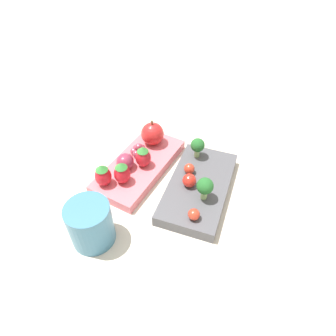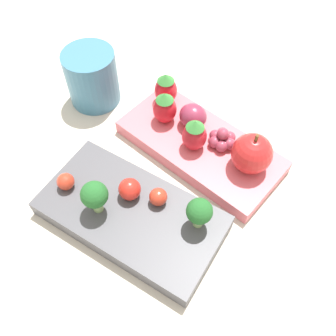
{
  "view_description": "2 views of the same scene",
  "coord_description": "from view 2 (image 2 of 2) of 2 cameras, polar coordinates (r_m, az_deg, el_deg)",
  "views": [
    {
      "loc": [
        0.37,
        0.19,
        0.44
      ],
      "look_at": [
        -0.01,
        0.0,
        0.03
      ],
      "focal_mm": 32.0,
      "sensor_mm": 36.0,
      "label": 1
    },
    {
      "loc": [
        -0.17,
        0.2,
        0.4
      ],
      "look_at": [
        -0.01,
        0.0,
        0.03
      ],
      "focal_mm": 40.0,
      "sensor_mm": 36.0,
      "label": 2
    }
  ],
  "objects": [
    {
      "name": "cherry_tomato_2",
      "position": [
        0.43,
        -5.86,
        -3.22
      ],
      "size": [
        0.03,
        0.03,
        0.03
      ],
      "color": "red",
      "rests_on": "bento_box_savoury"
    },
    {
      "name": "broccoli_floret_0",
      "position": [
        0.4,
        4.8,
        -6.69
      ],
      "size": [
        0.03,
        0.03,
        0.04
      ],
      "color": "#93B770",
      "rests_on": "bento_box_savoury"
    },
    {
      "name": "grape_cluster",
      "position": [
        0.48,
        8.26,
        4.41
      ],
      "size": [
        0.04,
        0.03,
        0.03
      ],
      "color": "#93384C",
      "rests_on": "bento_box_fruit"
    },
    {
      "name": "bento_box_savoury",
      "position": [
        0.44,
        -5.6,
        -7.15
      ],
      "size": [
        0.22,
        0.13,
        0.02
      ],
      "color": "#4C4C51",
      "rests_on": "ground_plane"
    },
    {
      "name": "cherry_tomato_1",
      "position": [
        0.42,
        -1.5,
        -4.42
      ],
      "size": [
        0.02,
        0.02,
        0.02
      ],
      "color": "red",
      "rests_on": "bento_box_savoury"
    },
    {
      "name": "plum",
      "position": [
        0.49,
        3.83,
        7.89
      ],
      "size": [
        0.04,
        0.03,
        0.03
      ],
      "color": "#892D47",
      "rests_on": "bento_box_fruit"
    },
    {
      "name": "strawberry_2",
      "position": [
        0.52,
        -0.33,
        11.98
      ],
      "size": [
        0.03,
        0.03,
        0.05
      ],
      "color": "red",
      "rests_on": "bento_box_fruit"
    },
    {
      "name": "strawberry_0",
      "position": [
        0.47,
        4.06,
        5.07
      ],
      "size": [
        0.03,
        0.03,
        0.05
      ],
      "color": "red",
      "rests_on": "bento_box_fruit"
    },
    {
      "name": "strawberry_1",
      "position": [
        0.49,
        -0.5,
        9.17
      ],
      "size": [
        0.03,
        0.03,
        0.05
      ],
      "color": "red",
      "rests_on": "bento_box_fruit"
    },
    {
      "name": "bento_box_fruit",
      "position": [
        0.5,
        4.93,
        3.33
      ],
      "size": [
        0.22,
        0.11,
        0.02
      ],
      "color": "#DB6670",
      "rests_on": "ground_plane"
    },
    {
      "name": "drinking_cup",
      "position": [
        0.55,
        -11.51,
        13.35
      ],
      "size": [
        0.07,
        0.07,
        0.08
      ],
      "color": "teal",
      "rests_on": "ground_plane"
    },
    {
      "name": "apple",
      "position": [
        0.46,
        12.66,
        2.17
      ],
      "size": [
        0.05,
        0.05,
        0.06
      ],
      "color": "red",
      "rests_on": "bento_box_fruit"
    },
    {
      "name": "ground_plane",
      "position": [
        0.48,
        -0.72,
        -1.54
      ],
      "size": [
        4.0,
        4.0,
        0.0
      ],
      "primitive_type": "plane",
      "color": "beige"
    },
    {
      "name": "broccoli_floret_1",
      "position": [
        0.41,
        -11.13,
        -4.14
      ],
      "size": [
        0.03,
        0.03,
        0.05
      ],
      "color": "#93B770",
      "rests_on": "bento_box_savoury"
    },
    {
      "name": "cherry_tomato_0",
      "position": [
        0.45,
        -15.33,
        -2.01
      ],
      "size": [
        0.02,
        0.02,
        0.02
      ],
      "color": "red",
      "rests_on": "bento_box_savoury"
    }
  ]
}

